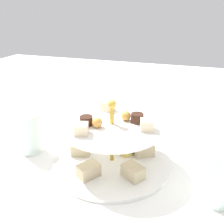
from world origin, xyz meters
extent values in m
plane|color=white|center=(0.00, 0.00, 0.00)|extent=(2.40, 2.40, 0.00)
cylinder|color=white|center=(0.00, 0.00, 0.01)|extent=(0.29, 0.29, 0.01)
cylinder|color=white|center=(0.00, 0.00, 0.11)|extent=(0.24, 0.24, 0.01)
cylinder|color=gold|center=(0.00, 0.00, 0.08)|extent=(0.01, 0.01, 0.16)
sphere|color=gold|center=(0.00, 0.00, 0.16)|extent=(0.02, 0.02, 0.02)
cube|color=#CCB78E|center=(0.08, 0.02, 0.03)|extent=(0.06, 0.05, 0.03)
cube|color=#CCB78E|center=(0.00, 0.09, 0.03)|extent=(0.05, 0.06, 0.03)
cube|color=#CCB78E|center=(-0.08, 0.03, 0.03)|extent=(0.06, 0.06, 0.03)
cube|color=#CCB78E|center=(-0.05, -0.07, 0.03)|extent=(0.05, 0.06, 0.03)
cube|color=#CCB78E|center=(0.05, -0.07, 0.03)|extent=(0.05, 0.06, 0.03)
cylinder|color=#E5C660|center=(0.04, -0.03, 0.02)|extent=(0.04, 0.04, 0.01)
cylinder|color=#381E14|center=(-0.03, 0.05, 0.12)|extent=(0.03, 0.03, 0.02)
cylinder|color=#381E14|center=(0.03, -0.05, 0.12)|extent=(0.03, 0.03, 0.02)
cube|color=beige|center=(0.08, 0.04, 0.12)|extent=(0.04, 0.04, 0.02)
cube|color=beige|center=(-0.07, 0.05, 0.12)|extent=(0.04, 0.04, 0.02)
cube|color=beige|center=(-0.01, -0.08, 0.12)|extent=(0.04, 0.04, 0.02)
sphere|color=gold|center=(-0.03, 0.03, 0.12)|extent=(0.02, 0.02, 0.02)
sphere|color=gold|center=(0.03, -0.03, 0.12)|extent=(0.02, 0.02, 0.02)
cylinder|color=silver|center=(-0.06, -0.24, 0.06)|extent=(0.07, 0.07, 0.12)
cylinder|color=silver|center=(0.20, 0.15, 0.03)|extent=(0.06, 0.06, 0.07)
cylinder|color=white|center=(0.26, 0.02, 0.00)|extent=(0.09, 0.09, 0.01)
cylinder|color=white|center=(0.26, 0.02, 0.03)|extent=(0.06, 0.06, 0.04)
cylinder|color=gold|center=(0.26, 0.02, 0.05)|extent=(0.06, 0.06, 0.01)
cube|color=silver|center=(0.23, -0.20, 0.00)|extent=(0.11, 0.15, 0.00)
cylinder|color=silver|center=(-0.01, 0.23, 0.05)|extent=(0.06, 0.06, 0.11)
camera|label=1|loc=(-0.52, -0.17, 0.37)|focal=41.30mm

